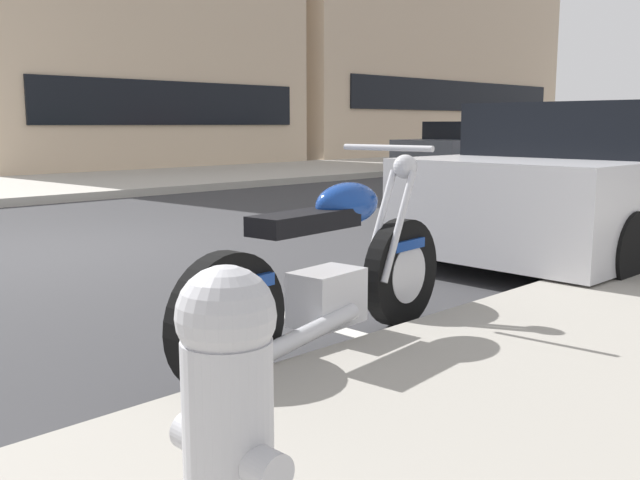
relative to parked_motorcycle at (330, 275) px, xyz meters
The scene contains 9 objects.
ground_plane 4.16m from the parked_motorcycle, 85.03° to the left, with size 260.00×260.00×0.00m, color #333335.
sidewalk_far_curb 16.46m from the parked_motorcycle, 41.33° to the left, with size 120.00×5.00×0.14m, color #ADA89E.
parking_stall_stripe 0.74m from the parked_motorcycle, 53.25° to the left, with size 0.12×2.20×0.01m, color silver.
parked_motorcycle is the anchor object (origin of this frame).
parked_car_near_corner 4.00m from the parked_motorcycle, ahead, with size 4.09×1.99×1.44m.
car_opposite_curb 15.56m from the parked_motorcycle, 30.25° to the left, with size 4.61×1.93×1.31m.
fire_hydrant 2.24m from the parked_motorcycle, 142.09° to the right, with size 0.24×0.36×0.79m.
townhouse_far_uphill 20.97m from the parked_motorcycle, 67.55° to the left, with size 9.29×11.92×8.07m.
townhouse_mid_block 27.41m from the parked_motorcycle, 39.94° to the left, with size 14.85×8.39×10.40m.
Camera 1 is at (-3.12, -6.81, 1.26)m, focal length 40.44 mm.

